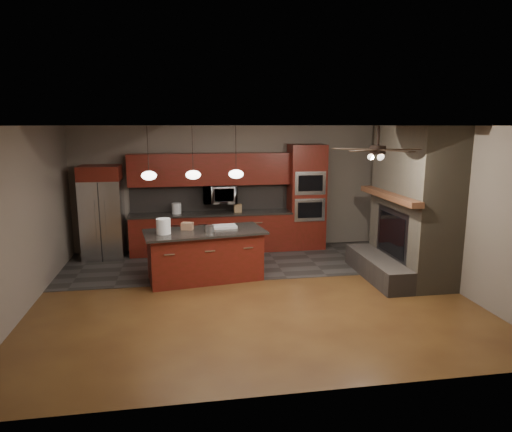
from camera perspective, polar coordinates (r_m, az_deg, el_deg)
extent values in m
plane|color=brown|center=(7.87, -0.66, -9.61)|extent=(7.00, 7.00, 0.00)
cube|color=white|center=(7.35, -0.71, 11.23)|extent=(7.00, 6.00, 0.02)
cube|color=#6D6057|center=(10.42, -3.17, 3.52)|extent=(7.00, 0.02, 2.80)
cube|color=#6D6057|center=(8.72, 22.70, 1.12)|extent=(0.02, 6.00, 2.80)
cube|color=#6D6057|center=(7.78, -27.09, -0.38)|extent=(0.02, 6.00, 2.80)
cube|color=#33302E|center=(9.56, -2.30, -5.76)|extent=(7.00, 2.40, 0.01)
cube|color=brown|center=(8.86, 19.15, 1.52)|extent=(0.80, 2.00, 2.80)
cube|color=#433C37|center=(8.85, 14.91, -6.24)|extent=(0.50, 2.00, 0.40)
cube|color=#2D2D30|center=(8.80, 16.73, -2.22)|extent=(0.05, 1.20, 0.95)
cube|color=black|center=(8.78, 16.58, -2.23)|extent=(0.02, 1.00, 0.75)
cube|color=brown|center=(8.61, 16.28, 2.44)|extent=(0.22, 2.10, 0.10)
cube|color=maroon|center=(10.27, -5.57, -2.14)|extent=(3.55, 0.60, 0.86)
cube|color=black|center=(10.17, -5.62, 0.32)|extent=(3.59, 0.64, 0.04)
cube|color=black|center=(10.39, -5.76, 2.35)|extent=(3.55, 0.03, 0.60)
cube|color=maroon|center=(10.16, -5.77, 5.83)|extent=(3.55, 0.35, 0.70)
cube|color=maroon|center=(10.48, 6.31, 2.35)|extent=(0.80, 0.60, 2.38)
cube|color=silver|center=(10.23, 6.73, 0.76)|extent=(0.70, 0.03, 0.52)
cube|color=black|center=(10.21, 6.76, 0.74)|extent=(0.55, 0.02, 0.35)
cube|color=silver|center=(10.14, 6.81, 4.10)|extent=(0.70, 0.03, 0.52)
cube|color=black|center=(10.12, 6.84, 4.08)|extent=(0.55, 0.02, 0.35)
imported|color=silver|center=(10.17, -4.56, 2.74)|extent=(0.73, 0.41, 0.50)
cube|color=silver|center=(10.22, -18.59, -0.40)|extent=(0.84, 0.72, 1.68)
cube|color=#2D2D30|center=(9.87, -18.92, -0.82)|extent=(0.02, 0.02, 1.66)
cube|color=silver|center=(9.87, -19.52, -0.56)|extent=(0.03, 0.03, 0.84)
cube|color=silver|center=(9.83, -18.38, -0.53)|extent=(0.03, 0.03, 0.84)
cube|color=maroon|center=(10.07, -18.95, 5.12)|extent=(0.84, 0.72, 0.30)
cube|color=maroon|center=(8.47, -6.37, -5.00)|extent=(2.11, 1.12, 0.88)
cube|color=black|center=(8.35, -6.44, -1.97)|extent=(2.28, 1.29, 0.04)
cylinder|color=white|center=(8.20, -11.50, -1.26)|extent=(0.26, 0.26, 0.27)
cylinder|color=#A3A3A7|center=(8.26, -5.80, -1.58)|extent=(0.18, 0.18, 0.11)
cube|color=silver|center=(8.56, -3.96, -1.32)|extent=(0.46, 0.34, 0.04)
cube|color=#8D6349|center=(8.47, -8.58, -1.25)|extent=(0.24, 0.20, 0.13)
cylinder|color=silver|center=(10.13, -9.90, 0.94)|extent=(0.24, 0.24, 0.23)
cube|color=olive|center=(10.16, -2.31, 0.99)|extent=(0.17, 0.14, 0.18)
cylinder|color=black|center=(8.00, -13.38, 8.14)|extent=(0.01, 0.01, 0.78)
ellipsoid|color=white|center=(8.03, -13.23, 4.94)|extent=(0.26, 0.26, 0.16)
cylinder|color=black|center=(7.98, -7.94, 8.33)|extent=(0.01, 0.01, 0.78)
ellipsoid|color=white|center=(8.02, -7.86, 5.12)|extent=(0.26, 0.26, 0.16)
cylinder|color=black|center=(8.03, -2.53, 8.45)|extent=(0.01, 0.01, 0.78)
ellipsoid|color=white|center=(8.07, -2.50, 5.26)|extent=(0.26, 0.26, 0.16)
cylinder|color=black|center=(7.09, 15.06, 9.64)|extent=(0.04, 0.04, 0.30)
cylinder|color=black|center=(7.10, 14.97, 8.03)|extent=(0.24, 0.24, 0.12)
cube|color=black|center=(7.26, 17.74, 7.94)|extent=(0.60, 0.12, 0.01)
cube|color=black|center=(7.48, 14.67, 8.19)|extent=(0.30, 0.61, 0.01)
cube|color=black|center=(7.19, 11.98, 8.20)|extent=(0.56, 0.45, 0.01)
cube|color=black|center=(6.77, 13.35, 7.96)|extent=(0.56, 0.45, 0.01)
cube|color=black|center=(6.82, 17.13, 7.79)|extent=(0.30, 0.61, 0.01)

